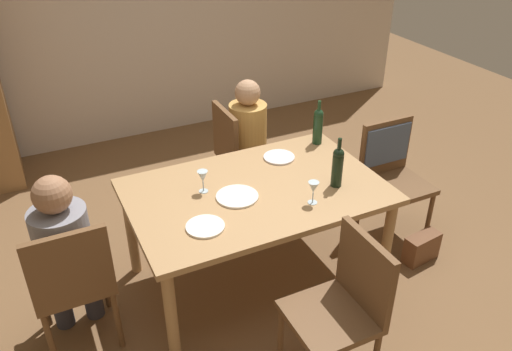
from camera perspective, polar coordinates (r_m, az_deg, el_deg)
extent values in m
plane|color=brown|center=(3.77, 0.00, -11.26)|extent=(10.00, 10.00, 0.00)
cube|color=beige|center=(5.52, -13.08, 17.70)|extent=(6.40, 0.12, 2.70)
cube|color=#A87F51|center=(3.33, 0.00, -1.78)|extent=(1.64, 1.06, 0.04)
cylinder|color=#A87F51|center=(3.03, -9.31, -15.42)|extent=(0.07, 0.07, 0.72)
cylinder|color=#A87F51|center=(3.58, 14.22, -7.58)|extent=(0.07, 0.07, 0.72)
cylinder|color=#A87F51|center=(3.72, -13.65, -5.94)|extent=(0.07, 0.07, 0.72)
cylinder|color=#A87F51|center=(4.18, 6.49, -0.70)|extent=(0.07, 0.07, 0.72)
cylinder|color=brown|center=(4.65, 0.28, 1.01)|extent=(0.04, 0.04, 0.44)
cylinder|color=brown|center=(4.36, 2.48, -1.22)|extent=(0.04, 0.04, 0.44)
cylinder|color=brown|center=(4.52, -4.05, -0.04)|extent=(0.04, 0.04, 0.44)
cylinder|color=brown|center=(4.22, -2.08, -2.42)|extent=(0.04, 0.04, 0.44)
cube|color=brown|center=(4.31, -0.87, 2.10)|extent=(0.44, 0.44, 0.04)
cube|color=brown|center=(4.13, -3.41, 4.44)|extent=(0.04, 0.44, 0.44)
cylinder|color=brown|center=(3.57, -22.49, -12.47)|extent=(0.04, 0.04, 0.44)
cylinder|color=brown|center=(3.57, -16.42, -11.07)|extent=(0.04, 0.04, 0.44)
cylinder|color=brown|center=(3.29, -21.75, -16.71)|extent=(0.04, 0.04, 0.44)
cylinder|color=brown|center=(3.29, -15.05, -15.16)|extent=(0.04, 0.04, 0.44)
cube|color=brown|center=(3.26, -19.65, -10.75)|extent=(0.44, 0.44, 0.04)
cube|color=brown|center=(2.96, -19.87, -9.63)|extent=(0.44, 0.04, 0.44)
cylinder|color=brown|center=(3.11, 2.75, -17.25)|extent=(0.04, 0.04, 0.44)
cylinder|color=brown|center=(3.25, 8.86, -14.90)|extent=(0.04, 0.04, 0.44)
cube|color=brown|center=(2.89, 8.16, -15.22)|extent=(0.44, 0.44, 0.04)
cube|color=brown|center=(2.82, 11.97, -10.38)|extent=(0.04, 0.44, 0.44)
cylinder|color=brown|center=(4.19, 18.57, -4.46)|extent=(0.04, 0.04, 0.44)
cylinder|color=brown|center=(3.97, 14.52, -5.94)|extent=(0.04, 0.04, 0.44)
cylinder|color=brown|center=(4.42, 15.32, -1.96)|extent=(0.04, 0.04, 0.44)
cylinder|color=brown|center=(4.20, 11.32, -3.22)|extent=(0.04, 0.04, 0.44)
cube|color=brown|center=(4.06, 15.39, -1.05)|extent=(0.44, 0.44, 0.04)
cube|color=brown|center=(4.08, 14.08, 3.14)|extent=(0.44, 0.04, 0.44)
cube|color=#4C5B75|center=(4.07, 14.12, 3.42)|extent=(0.40, 0.07, 0.31)
cylinder|color=#33333D|center=(4.55, 0.29, 0.43)|extent=(0.11, 0.11, 0.46)
cylinder|color=#33333D|center=(4.41, 1.34, -0.65)|extent=(0.11, 0.11, 0.46)
cylinder|color=tan|center=(4.20, -0.89, 4.90)|extent=(0.30, 0.30, 0.47)
sphere|color=tan|center=(4.07, -0.93, 9.15)|extent=(0.20, 0.20, 0.20)
cylinder|color=#33333D|center=(3.52, -20.90, -12.45)|extent=(0.12, 0.12, 0.46)
cylinder|color=#33333D|center=(3.52, -17.83, -11.74)|extent=(0.12, 0.12, 0.46)
cylinder|color=gray|center=(3.11, -20.42, -7.39)|extent=(0.32, 0.32, 0.48)
sphere|color=#996B4C|center=(2.92, -21.64, -1.99)|extent=(0.21, 0.21, 0.21)
cylinder|color=#19381E|center=(3.86, 6.84, 5.08)|extent=(0.07, 0.07, 0.22)
sphere|color=#19381E|center=(3.81, 6.95, 6.77)|extent=(0.07, 0.07, 0.07)
cylinder|color=#19381E|center=(3.78, 7.00, 7.53)|extent=(0.03, 0.03, 0.09)
cylinder|color=black|center=(3.34, 8.95, 0.53)|extent=(0.07, 0.07, 0.22)
sphere|color=black|center=(3.28, 9.12, 2.39)|extent=(0.07, 0.07, 0.07)
cylinder|color=black|center=(3.25, 9.21, 3.29)|extent=(0.03, 0.03, 0.10)
cylinder|color=silver|center=(3.31, -5.82, -1.72)|extent=(0.06, 0.06, 0.00)
cylinder|color=silver|center=(3.29, -5.85, -1.18)|extent=(0.01, 0.01, 0.07)
cone|color=silver|center=(3.25, -5.92, -0.09)|extent=(0.07, 0.07, 0.07)
cylinder|color=silver|center=(3.20, 6.26, -2.98)|extent=(0.06, 0.06, 0.00)
cylinder|color=silver|center=(3.18, 6.30, -2.42)|extent=(0.01, 0.01, 0.07)
cone|color=silver|center=(3.14, 6.37, -1.32)|extent=(0.07, 0.07, 0.07)
cylinder|color=white|center=(2.98, -5.64, -5.64)|extent=(0.23, 0.23, 0.01)
cylinder|color=white|center=(3.23, -2.09, -2.33)|extent=(0.27, 0.27, 0.01)
cylinder|color=white|center=(3.67, 2.57, 2.04)|extent=(0.22, 0.22, 0.01)
cube|color=brown|center=(4.05, 17.83, -7.61)|extent=(0.29, 0.16, 0.22)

